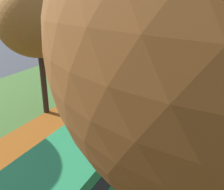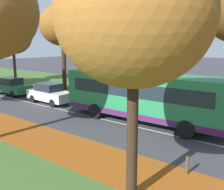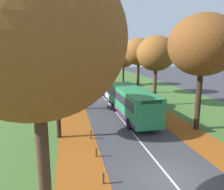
{
  "view_description": "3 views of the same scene",
  "coord_description": "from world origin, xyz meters",
  "px_view_note": "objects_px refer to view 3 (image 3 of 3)",
  "views": [
    {
      "loc": [
        5.58,
        2.45,
        7.73
      ],
      "look_at": [
        -0.66,
        15.06,
        2.32
      ],
      "focal_mm": 42.0,
      "sensor_mm": 36.0,
      "label": 1
    },
    {
      "loc": [
        -12.32,
        2.81,
        4.76
      ],
      "look_at": [
        -0.12,
        12.37,
        1.71
      ],
      "focal_mm": 42.0,
      "sensor_mm": 36.0,
      "label": 2
    },
    {
      "loc": [
        -5.17,
        -9.75,
        6.68
      ],
      "look_at": [
        -0.67,
        12.06,
        2.2
      ],
      "focal_mm": 35.0,
      "sensor_mm": 36.0,
      "label": 3
    }
  ],
  "objects_px": {
    "tree_left_mid": "(59,55)",
    "car_green_following": "(106,87)",
    "tree_left_near": "(56,68)",
    "tree_left_distant": "(64,50)",
    "bus": "(132,101)",
    "car_white_lead": "(112,94)",
    "car_red_third_in_line": "(101,82)",
    "bollard_fourth": "(91,135)",
    "tree_right_far": "(139,52)",
    "tree_right_near": "(203,45)",
    "tree_right_mid": "(156,54)",
    "bollard_third": "(96,153)",
    "tree_left_nearest": "(35,39)",
    "bollard_second": "(103,178)",
    "tree_right_distant": "(124,57)",
    "tree_left_far": "(63,53)"
  },
  "relations": [
    {
      "from": "tree_left_mid",
      "to": "car_green_following",
      "type": "distance_m",
      "value": 13.17
    },
    {
      "from": "tree_left_near",
      "to": "tree_left_distant",
      "type": "relative_size",
      "value": 0.77
    },
    {
      "from": "tree_left_near",
      "to": "bus",
      "type": "distance_m",
      "value": 8.92
    },
    {
      "from": "car_white_lead",
      "to": "car_red_third_in_line",
      "type": "bearing_deg",
      "value": 88.91
    },
    {
      "from": "bollard_fourth",
      "to": "tree_right_far",
      "type": "bearing_deg",
      "value": 61.19
    },
    {
      "from": "car_red_third_in_line",
      "to": "tree_right_near",
      "type": "bearing_deg",
      "value": -79.45
    },
    {
      "from": "tree_right_mid",
      "to": "car_white_lead",
      "type": "height_order",
      "value": "tree_right_mid"
    },
    {
      "from": "bollard_third",
      "to": "bollard_fourth",
      "type": "height_order",
      "value": "bollard_fourth"
    },
    {
      "from": "car_red_third_in_line",
      "to": "tree_left_mid",
      "type": "bearing_deg",
      "value": -114.33
    },
    {
      "from": "tree_left_nearest",
      "to": "bollard_second",
      "type": "bearing_deg",
      "value": 46.09
    },
    {
      "from": "tree_left_near",
      "to": "bollard_third",
      "type": "height_order",
      "value": "tree_left_near"
    },
    {
      "from": "tree_left_distant",
      "to": "bollard_fourth",
      "type": "distance_m",
      "value": 27.52
    },
    {
      "from": "tree_right_near",
      "to": "tree_left_near",
      "type": "bearing_deg",
      "value": 177.7
    },
    {
      "from": "tree_left_nearest",
      "to": "bus",
      "type": "xyz_separation_m",
      "value": [
        7.21,
        13.31,
        -5.35
      ]
    },
    {
      "from": "tree_left_near",
      "to": "car_red_third_in_line",
      "type": "xyz_separation_m",
      "value": [
        7.1,
        24.18,
        -4.67
      ]
    },
    {
      "from": "tree_right_far",
      "to": "bollard_third",
      "type": "bearing_deg",
      "value": -115.09
    },
    {
      "from": "tree_right_near",
      "to": "bollard_second",
      "type": "distance_m",
      "value": 13.15
    },
    {
      "from": "bollard_fourth",
      "to": "car_red_third_in_line",
      "type": "relative_size",
      "value": 0.16
    },
    {
      "from": "tree_right_distant",
      "to": "car_red_third_in_line",
      "type": "distance_m",
      "value": 6.81
    },
    {
      "from": "tree_right_far",
      "to": "bus",
      "type": "height_order",
      "value": "tree_right_far"
    },
    {
      "from": "tree_left_far",
      "to": "tree_right_near",
      "type": "height_order",
      "value": "tree_right_near"
    },
    {
      "from": "bollard_fourth",
      "to": "bus",
      "type": "height_order",
      "value": "bus"
    },
    {
      "from": "tree_left_nearest",
      "to": "car_white_lead",
      "type": "bearing_deg",
      "value": 72.31
    },
    {
      "from": "bollard_third",
      "to": "tree_left_mid",
      "type": "bearing_deg",
      "value": 101.28
    },
    {
      "from": "bollard_fourth",
      "to": "car_green_following",
      "type": "relative_size",
      "value": 0.16
    },
    {
      "from": "tree_left_near",
      "to": "tree_right_far",
      "type": "xyz_separation_m",
      "value": [
        11.89,
        16.4,
        1.08
      ]
    },
    {
      "from": "bollard_second",
      "to": "car_red_third_in_line",
      "type": "height_order",
      "value": "car_red_third_in_line"
    },
    {
      "from": "car_green_following",
      "to": "bollard_third",
      "type": "bearing_deg",
      "value": -101.58
    },
    {
      "from": "tree_left_mid",
      "to": "bollard_third",
      "type": "xyz_separation_m",
      "value": [
        2.45,
        -12.26,
        -5.92
      ]
    },
    {
      "from": "tree_left_near",
      "to": "bollard_third",
      "type": "bearing_deg",
      "value": -57.58
    },
    {
      "from": "tree_left_near",
      "to": "bollard_second",
      "type": "height_order",
      "value": "tree_left_near"
    },
    {
      "from": "tree_left_near",
      "to": "tree_right_near",
      "type": "height_order",
      "value": "tree_right_near"
    },
    {
      "from": "tree_left_nearest",
      "to": "car_green_following",
      "type": "relative_size",
      "value": 2.29
    },
    {
      "from": "tree_left_nearest",
      "to": "tree_right_far",
      "type": "height_order",
      "value": "tree_left_nearest"
    },
    {
      "from": "tree_left_nearest",
      "to": "tree_left_far",
      "type": "relative_size",
      "value": 1.08
    },
    {
      "from": "bollard_fourth",
      "to": "bus",
      "type": "bearing_deg",
      "value": 45.36
    },
    {
      "from": "tree_right_near",
      "to": "car_green_following",
      "type": "distance_m",
      "value": 20.29
    },
    {
      "from": "tree_right_near",
      "to": "tree_right_mid",
      "type": "bearing_deg",
      "value": 91.57
    },
    {
      "from": "tree_left_distant",
      "to": "tree_right_distant",
      "type": "bearing_deg",
      "value": -1.66
    },
    {
      "from": "tree_left_mid",
      "to": "tree_left_distant",
      "type": "xyz_separation_m",
      "value": [
        0.51,
        17.38,
        0.7
      ]
    },
    {
      "from": "tree_left_near",
      "to": "tree_right_near",
      "type": "xyz_separation_m",
      "value": [
        11.68,
        -0.47,
        1.66
      ]
    },
    {
      "from": "car_red_third_in_line",
      "to": "tree_left_nearest",
      "type": "bearing_deg",
      "value": -102.14
    },
    {
      "from": "car_white_lead",
      "to": "car_green_following",
      "type": "relative_size",
      "value": 1.0
    },
    {
      "from": "tree_left_mid",
      "to": "bollard_fourth",
      "type": "height_order",
      "value": "tree_left_mid"
    },
    {
      "from": "tree_right_far",
      "to": "tree_left_far",
      "type": "bearing_deg",
      "value": 177.2
    },
    {
      "from": "tree_left_mid",
      "to": "tree_right_far",
      "type": "height_order",
      "value": "tree_right_far"
    },
    {
      "from": "tree_right_near",
      "to": "car_white_lead",
      "type": "relative_size",
      "value": 2.28
    },
    {
      "from": "bollard_third",
      "to": "car_red_third_in_line",
      "type": "xyz_separation_m",
      "value": [
        4.67,
        28.0,
        0.52
      ]
    },
    {
      "from": "tree_right_mid",
      "to": "car_white_lead",
      "type": "distance_m",
      "value": 8.31
    },
    {
      "from": "tree_left_nearest",
      "to": "tree_right_near",
      "type": "xyz_separation_m",
      "value": [
        11.81,
        8.95,
        0.09
      ]
    }
  ]
}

